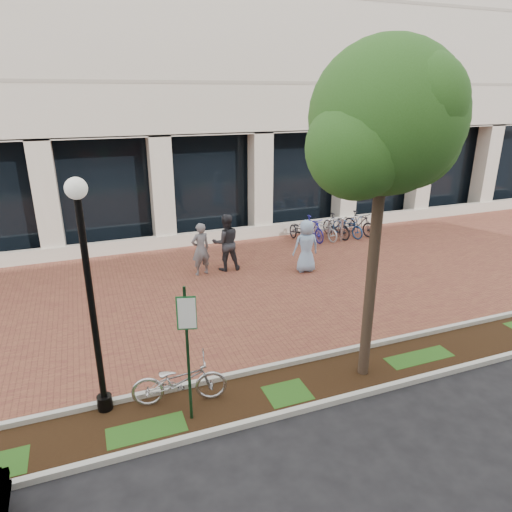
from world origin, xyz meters
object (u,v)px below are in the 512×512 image
object	(u,v)px
parking_sign	(187,339)
bike_rack_cluster	(330,227)
lamppost	(90,289)
street_tree	(387,128)
pedestrian_right	(306,246)
bollard	(342,229)
pedestrian_mid	(226,242)
pedestrian_left	(201,249)
locked_bicycle	(179,381)

from	to	relation	value
parking_sign	bike_rack_cluster	world-z (taller)	parking_sign
lamppost	street_tree	bearing A→B (deg)	-7.44
lamppost	pedestrian_right	size ratio (longest dim) A/B	2.50
bollard	bike_rack_cluster	xyz separation A→B (m)	(-0.24, 0.54, -0.04)
bollard	pedestrian_mid	bearing A→B (deg)	-166.00
parking_sign	street_tree	xyz separation A→B (m)	(3.81, 0.16, 3.39)
lamppost	bollard	xyz separation A→B (m)	(9.56, 7.41, -1.98)
pedestrian_left	parking_sign	bearing A→B (deg)	61.86
locked_bicycle	bike_rack_cluster	distance (m)	11.44
parking_sign	bollard	world-z (taller)	parking_sign
pedestrian_right	bike_rack_cluster	bearing A→B (deg)	-126.74
pedestrian_right	pedestrian_mid	bearing A→B (deg)	-19.56
bike_rack_cluster	lamppost	bearing A→B (deg)	-147.72
parking_sign	bike_rack_cluster	bearing A→B (deg)	64.60
locked_bicycle	street_tree	bearing A→B (deg)	-85.26
pedestrian_right	bike_rack_cluster	size ratio (longest dim) A/B	0.50
pedestrian_left	pedestrian_right	bearing A→B (deg)	151.67
street_tree	pedestrian_left	distance (m)	8.09
lamppost	pedestrian_right	distance (m)	8.55
street_tree	locked_bicycle	bearing A→B (deg)	174.03
lamppost	pedestrian_left	xyz separation A→B (m)	(3.41, 5.98, -1.61)
parking_sign	pedestrian_left	bearing A→B (deg)	90.41
lamppost	pedestrian_mid	size ratio (longest dim) A/B	2.29
street_tree	pedestrian_left	world-z (taller)	street_tree
lamppost	pedestrian_left	distance (m)	7.07
locked_bicycle	pedestrian_left	distance (m)	6.60
locked_bicycle	pedestrian_right	size ratio (longest dim) A/B	1.03
locked_bicycle	bollard	size ratio (longest dim) A/B	1.82
lamppost	pedestrian_left	world-z (taller)	lamppost
pedestrian_mid	pedestrian_right	bearing A→B (deg)	160.00
lamppost	street_tree	xyz separation A→B (m)	(5.27, -0.69, 2.57)
street_tree	bollard	distance (m)	10.23
parking_sign	pedestrian_mid	xyz separation A→B (m)	(2.85, 6.95, -0.70)
parking_sign	pedestrian_right	world-z (taller)	parking_sign
pedestrian_mid	parking_sign	bearing A→B (deg)	71.86
parking_sign	locked_bicycle	xyz separation A→B (m)	(-0.09, 0.56, -1.19)
locked_bicycle	pedestrian_mid	xyz separation A→B (m)	(2.94, 6.39, 0.49)
locked_bicycle	pedestrian_mid	world-z (taller)	pedestrian_mid
parking_sign	pedestrian_left	world-z (taller)	parking_sign
pedestrian_left	locked_bicycle	bearing A→B (deg)	59.78
street_tree	pedestrian_left	xyz separation A→B (m)	(-1.86, 6.67, -4.18)
pedestrian_mid	bollard	size ratio (longest dim) A/B	1.93
pedestrian_left	pedestrian_mid	distance (m)	0.91
pedestrian_left	bollard	bearing A→B (deg)	-179.08
bollard	bike_rack_cluster	distance (m)	0.59
locked_bicycle	pedestrian_right	bearing A→B (deg)	-34.60
pedestrian_left	pedestrian_mid	world-z (taller)	pedestrian_mid
pedestrian_mid	bollard	distance (m)	5.42
street_tree	pedestrian_mid	world-z (taller)	street_tree
street_tree	bollard	xyz separation A→B (m)	(4.28, 8.10, -4.55)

